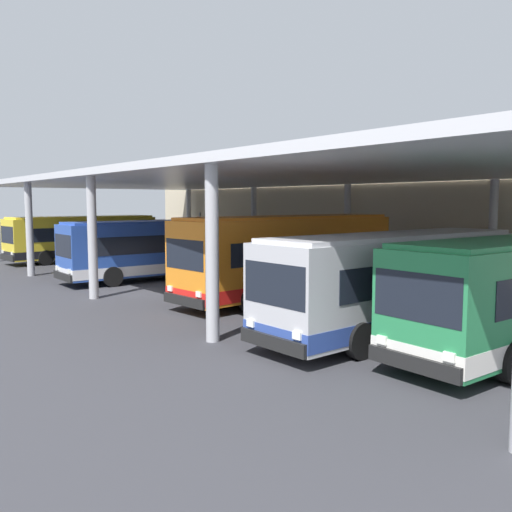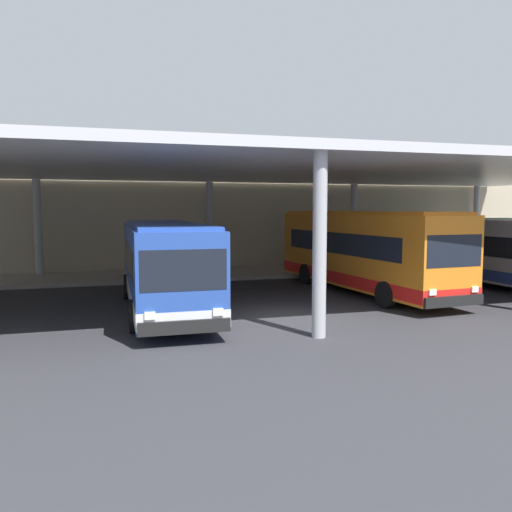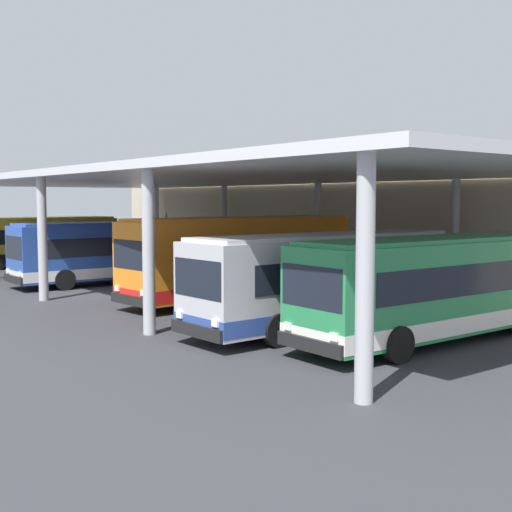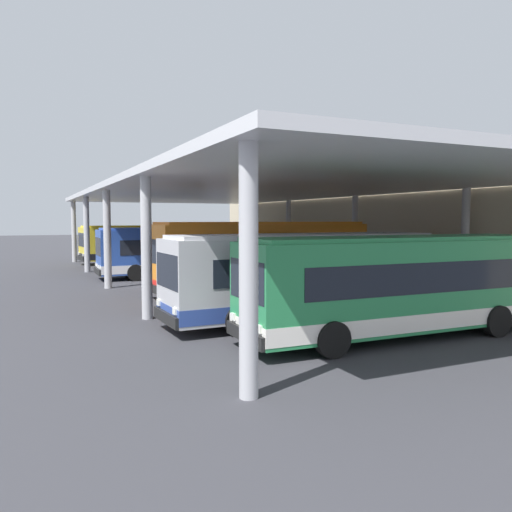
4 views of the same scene
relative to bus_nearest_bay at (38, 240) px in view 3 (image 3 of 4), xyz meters
The scene contains 12 objects.
ground_plane 15.81m from the bus_nearest_bay, 10.64° to the right, with size 200.00×200.00×0.00m, color #333338.
platform_kerb 17.87m from the bus_nearest_bay, 29.80° to the left, with size 42.00×4.50×0.18m, color #A39E93.
station_building_facade 19.71m from the bus_nearest_bay, 38.06° to the left, with size 48.00×1.60×6.88m, color #C1B293.
canopy_shelter 16.09m from the bus_nearest_bay, ahead, with size 40.00×17.00×5.55m.
bus_nearest_bay is the anchor object (origin of this frame).
bus_second_bay 11.66m from the bus_nearest_bay, ahead, with size 2.79×10.55×3.17m.
bus_middle_bay 20.55m from the bus_nearest_bay, ahead, with size 3.41×11.49×3.57m.
bus_far_bay 27.39m from the bus_nearest_bay, ahead, with size 2.92×10.59×3.17m.
bus_departing 30.98m from the bus_nearest_bay, ahead, with size 2.84×10.57×3.17m.
bench_waiting 23.15m from the bus_nearest_bay, 22.67° to the left, with size 1.80×0.45×0.92m.
trash_bin 26.48m from the bus_nearest_bay, 19.99° to the left, with size 0.52×0.52×0.98m.
banner_sign 8.51m from the bus_nearest_bay, 70.87° to the left, with size 0.70×0.12×3.20m.
Camera 3 is at (28.07, -12.83, 4.27)m, focal length 47.11 mm.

